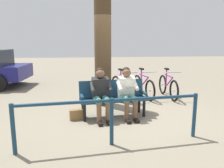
{
  "coord_description": "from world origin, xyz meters",
  "views": [
    {
      "loc": [
        0.9,
        5.31,
        1.81
      ],
      "look_at": [
        0.25,
        -0.13,
        0.75
      ],
      "focal_mm": 35.7,
      "sensor_mm": 36.0,
      "label": 1
    }
  ],
  "objects_px": {
    "person_companion": "(101,91)",
    "bicycle_purple": "(124,87)",
    "bench": "(113,96)",
    "person_reading": "(127,90)",
    "tree_trunk": "(103,51)",
    "bicycle_red": "(143,86)",
    "handbag": "(76,115)",
    "bicycle_green": "(168,86)",
    "litter_bin": "(124,90)"
  },
  "relations": [
    {
      "from": "person_companion",
      "to": "bicycle_purple",
      "type": "height_order",
      "value": "person_companion"
    },
    {
      "from": "bench",
      "to": "person_reading",
      "type": "xyz_separation_m",
      "value": [
        -0.33,
        0.13,
        0.16
      ]
    },
    {
      "from": "person_reading",
      "to": "person_companion",
      "type": "distance_m",
      "value": 0.64
    },
    {
      "from": "bench",
      "to": "person_companion",
      "type": "bearing_deg",
      "value": 26.95
    },
    {
      "from": "person_companion",
      "to": "tree_trunk",
      "type": "distance_m",
      "value": 1.55
    },
    {
      "from": "tree_trunk",
      "to": "bicycle_red",
      "type": "relative_size",
      "value": 1.82
    },
    {
      "from": "person_reading",
      "to": "handbag",
      "type": "bearing_deg",
      "value": -3.93
    },
    {
      "from": "bench",
      "to": "person_companion",
      "type": "distance_m",
      "value": 0.39
    },
    {
      "from": "handbag",
      "to": "bicycle_green",
      "type": "height_order",
      "value": "bicycle_green"
    },
    {
      "from": "tree_trunk",
      "to": "litter_bin",
      "type": "distance_m",
      "value": 1.33
    },
    {
      "from": "person_reading",
      "to": "bicycle_green",
      "type": "distance_m",
      "value": 2.42
    },
    {
      "from": "litter_bin",
      "to": "handbag",
      "type": "bearing_deg",
      "value": 45.43
    },
    {
      "from": "bench",
      "to": "bicycle_red",
      "type": "xyz_separation_m",
      "value": [
        -1.22,
        -1.71,
        -0.15
      ]
    },
    {
      "from": "handbag",
      "to": "bicycle_purple",
      "type": "distance_m",
      "value": 2.32
    },
    {
      "from": "person_companion",
      "to": "bicycle_red",
      "type": "xyz_separation_m",
      "value": [
        -1.52,
        -1.91,
        -0.3
      ]
    },
    {
      "from": "handbag",
      "to": "litter_bin",
      "type": "bearing_deg",
      "value": -134.57
    },
    {
      "from": "bicycle_purple",
      "to": "bench",
      "type": "bearing_deg",
      "value": -38.79
    },
    {
      "from": "person_companion",
      "to": "tree_trunk",
      "type": "height_order",
      "value": "tree_trunk"
    },
    {
      "from": "person_reading",
      "to": "bicycle_red",
      "type": "relative_size",
      "value": 0.72
    },
    {
      "from": "person_reading",
      "to": "bicycle_green",
      "type": "height_order",
      "value": "person_reading"
    },
    {
      "from": "bicycle_green",
      "to": "bicycle_purple",
      "type": "height_order",
      "value": "same"
    },
    {
      "from": "person_reading",
      "to": "bicycle_green",
      "type": "bearing_deg",
      "value": -140.79
    },
    {
      "from": "handbag",
      "to": "person_reading",
      "type": "bearing_deg",
      "value": -177.36
    },
    {
      "from": "handbag",
      "to": "bicycle_green",
      "type": "distance_m",
      "value": 3.4
    },
    {
      "from": "litter_bin",
      "to": "bicycle_red",
      "type": "bearing_deg",
      "value": -145.89
    },
    {
      "from": "person_companion",
      "to": "litter_bin",
      "type": "distance_m",
      "value": 1.66
    },
    {
      "from": "tree_trunk",
      "to": "bicycle_green",
      "type": "distance_m",
      "value": 2.5
    },
    {
      "from": "handbag",
      "to": "bicycle_purple",
      "type": "relative_size",
      "value": 0.19
    },
    {
      "from": "bench",
      "to": "person_reading",
      "type": "distance_m",
      "value": 0.39
    },
    {
      "from": "person_companion",
      "to": "handbag",
      "type": "relative_size",
      "value": 4.0
    },
    {
      "from": "bench",
      "to": "bicycle_purple",
      "type": "height_order",
      "value": "bicycle_purple"
    },
    {
      "from": "person_reading",
      "to": "tree_trunk",
      "type": "relative_size",
      "value": 0.39
    },
    {
      "from": "tree_trunk",
      "to": "bicycle_purple",
      "type": "height_order",
      "value": "tree_trunk"
    },
    {
      "from": "person_reading",
      "to": "bicycle_green",
      "type": "relative_size",
      "value": 0.71
    },
    {
      "from": "bicycle_green",
      "to": "bicycle_red",
      "type": "bearing_deg",
      "value": -98.24
    },
    {
      "from": "bench",
      "to": "bicycle_green",
      "type": "bearing_deg",
      "value": -148.16
    },
    {
      "from": "person_companion",
      "to": "bicycle_green",
      "type": "distance_m",
      "value": 2.94
    },
    {
      "from": "litter_bin",
      "to": "bicycle_red",
      "type": "distance_m",
      "value": 0.86
    },
    {
      "from": "tree_trunk",
      "to": "bicycle_purple",
      "type": "distance_m",
      "value": 1.46
    },
    {
      "from": "bench",
      "to": "handbag",
      "type": "relative_size",
      "value": 5.48
    },
    {
      "from": "handbag",
      "to": "person_companion",
      "type": "bearing_deg",
      "value": 178.39
    },
    {
      "from": "bicycle_green",
      "to": "bicycle_red",
      "type": "height_order",
      "value": "same"
    },
    {
      "from": "tree_trunk",
      "to": "litter_bin",
      "type": "xyz_separation_m",
      "value": [
        -0.65,
        -0.15,
        -1.15
      ]
    },
    {
      "from": "tree_trunk",
      "to": "handbag",
      "type": "bearing_deg",
      "value": 59.64
    },
    {
      "from": "litter_bin",
      "to": "bicycle_purple",
      "type": "bearing_deg",
      "value": -96.76
    },
    {
      "from": "handbag",
      "to": "bicycle_green",
      "type": "bearing_deg",
      "value": -148.47
    },
    {
      "from": "litter_bin",
      "to": "bicycle_green",
      "type": "bearing_deg",
      "value": -166.3
    },
    {
      "from": "person_companion",
      "to": "handbag",
      "type": "xyz_separation_m",
      "value": [
        0.58,
        -0.02,
        -0.54
      ]
    },
    {
      "from": "bicycle_purple",
      "to": "bicycle_green",
      "type": "bearing_deg",
      "value": 68.72
    },
    {
      "from": "bicycle_purple",
      "to": "person_companion",
      "type": "bearing_deg",
      "value": -45.12
    }
  ]
}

